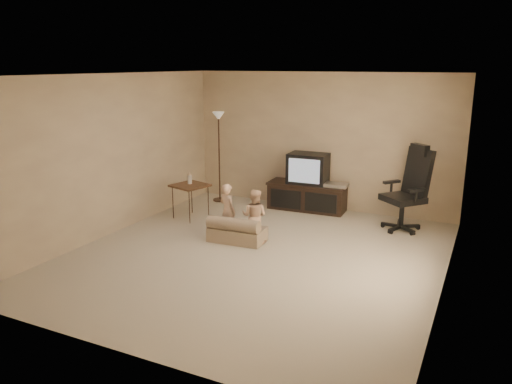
% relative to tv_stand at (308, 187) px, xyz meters
% --- Properties ---
extents(floor, '(5.50, 5.50, 0.00)m').
position_rel_tv_stand_xyz_m(floor, '(0.13, -2.49, -0.44)').
color(floor, '#B5AA8F').
rests_on(floor, ground).
extents(room_shell, '(5.50, 5.50, 5.50)m').
position_rel_tv_stand_xyz_m(room_shell, '(0.13, -2.49, 1.08)').
color(room_shell, white).
rests_on(room_shell, floor).
extents(tv_stand, '(1.50, 0.60, 1.06)m').
position_rel_tv_stand_xyz_m(tv_stand, '(0.00, 0.00, 0.00)').
color(tv_stand, black).
rests_on(tv_stand, floor).
extents(office_chair, '(0.91, 0.91, 1.40)m').
position_rel_tv_stand_xyz_m(office_chair, '(1.84, -0.39, 0.06)').
color(office_chair, black).
rests_on(office_chair, floor).
extents(side_table, '(0.67, 0.67, 0.82)m').
position_rel_tv_stand_xyz_m(side_table, '(-1.67, -1.38, 0.15)').
color(side_table, brown).
rests_on(side_table, floor).
extents(floor_lamp, '(0.27, 0.27, 1.75)m').
position_rel_tv_stand_xyz_m(floor_lamp, '(-1.78, -0.16, 0.84)').
color(floor_lamp, '#322016').
rests_on(floor_lamp, floor).
extents(child_sofa, '(0.86, 0.52, 0.41)m').
position_rel_tv_stand_xyz_m(child_sofa, '(-0.38, -2.11, -0.27)').
color(child_sofa, tan).
rests_on(child_sofa, floor).
extents(toddler_left, '(0.37, 0.32, 0.86)m').
position_rel_tv_stand_xyz_m(toddler_left, '(-0.59, -1.99, -0.01)').
color(toddler_left, '#DBAC89').
rests_on(toddler_left, floor).
extents(toddler_right, '(0.42, 0.26, 0.82)m').
position_rel_tv_stand_xyz_m(toddler_right, '(-0.13, -1.99, -0.03)').
color(toddler_right, '#DBAC89').
rests_on(toddler_right, floor).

